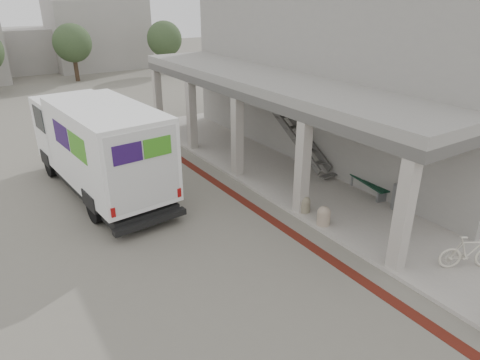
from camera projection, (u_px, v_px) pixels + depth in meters
ground at (259, 237)px, 13.51m from camera, size 120.00×120.00×0.00m
bike_lane_stripe at (249, 205)px, 15.54m from camera, size 0.35×40.00×0.01m
sidewalk at (349, 204)px, 15.50m from camera, size 4.40×28.00×0.12m
transit_building at (326, 83)px, 19.03m from camera, size 7.60×17.00×7.00m
distant_backdrop at (1, 46)px, 38.45m from camera, size 28.00×10.00×6.50m
tree_mid at (72, 43)px, 36.19m from camera, size 3.20×3.20×4.80m
tree_right at (164, 39)px, 39.46m from camera, size 3.20×3.20×4.80m
fedex_truck at (98, 145)px, 15.91m from camera, size 3.21×8.46×3.53m
bench at (369, 185)px, 16.09m from camera, size 0.80×1.95×0.45m
bollard_near at (305, 204)px, 14.72m from camera, size 0.39×0.39×0.58m
bollard_far at (324, 215)px, 13.89m from camera, size 0.43×0.43×0.65m
utility_cabinet at (402, 199)px, 14.68m from camera, size 0.55×0.66×0.96m
bicycle_cream at (469, 252)px, 11.61m from camera, size 1.67×1.25×1.00m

